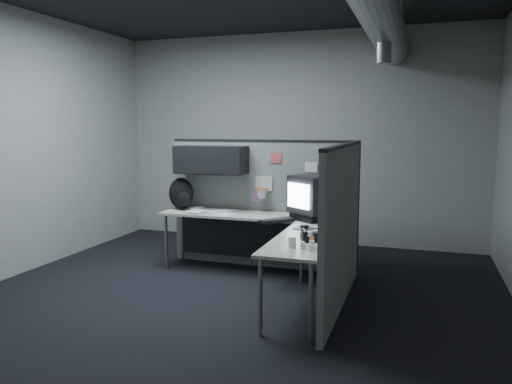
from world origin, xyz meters
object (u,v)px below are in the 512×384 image
(monitor, at_px, (314,197))
(phone, at_px, (311,236))
(desk, at_px, (266,230))
(keyboard, at_px, (277,220))
(backpack, at_px, (181,194))

(monitor, distance_m, phone, 1.07)
(phone, bearing_deg, desk, 119.90)
(desk, xyz_separation_m, phone, (0.72, -0.85, 0.15))
(desk, bearing_deg, monitor, 18.65)
(monitor, xyz_separation_m, phone, (0.19, -1.03, -0.23))
(keyboard, distance_m, phone, 0.94)
(desk, bearing_deg, phone, -50.01)
(keyboard, relative_size, backpack, 1.00)
(monitor, height_order, keyboard, monitor)
(monitor, bearing_deg, phone, -89.15)
(monitor, height_order, phone, monitor)
(desk, bearing_deg, keyboard, -31.70)
(desk, bearing_deg, backpack, 164.74)
(desk, distance_m, keyboard, 0.23)
(keyboard, distance_m, backpack, 1.48)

